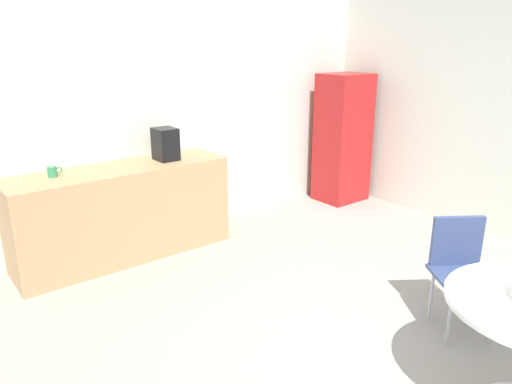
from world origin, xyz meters
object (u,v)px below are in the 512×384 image
object	(u,v)px
chair_navy	(461,261)
locker_cabinet	(343,138)
coffee_maker	(165,144)
mug_white	(53,172)

from	to	relation	value
chair_navy	locker_cabinet	bearing A→B (deg)	59.02
locker_cabinet	coffee_maker	bearing A→B (deg)	177.70
coffee_maker	mug_white	bearing A→B (deg)	177.15
locker_cabinet	mug_white	size ratio (longest dim) A/B	12.73
mug_white	locker_cabinet	bearing A→B (deg)	-2.46
locker_cabinet	coffee_maker	size ratio (longest dim) A/B	5.13
chair_navy	mug_white	distance (m)	3.43
coffee_maker	locker_cabinet	bearing A→B (deg)	-2.30
chair_navy	coffee_maker	bearing A→B (deg)	109.56
locker_cabinet	chair_navy	distance (m)	3.01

